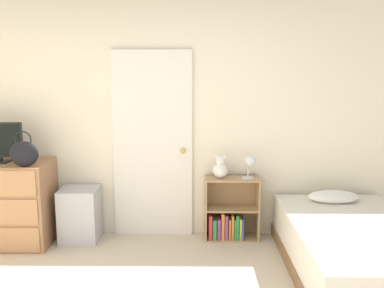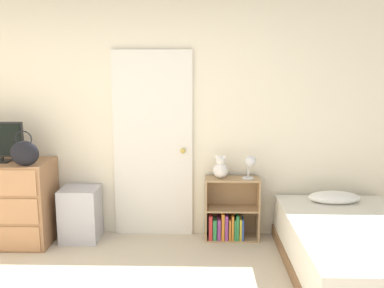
{
  "view_description": "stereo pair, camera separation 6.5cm",
  "coord_description": "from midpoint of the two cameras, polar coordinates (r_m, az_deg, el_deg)",
  "views": [
    {
      "loc": [
        0.42,
        -2.38,
        1.84
      ],
      "look_at": [
        0.39,
        1.9,
        1.06
      ],
      "focal_mm": 40.0,
      "sensor_mm": 36.0,
      "label": 1
    },
    {
      "loc": [
        0.49,
        -2.38,
        1.84
      ],
      "look_at": [
        0.39,
        1.9,
        1.06
      ],
      "focal_mm": 40.0,
      "sensor_mm": 36.0,
      "label": 2
    }
  ],
  "objects": [
    {
      "name": "bed",
      "position": [
        4.15,
        20.6,
        -13.08
      ],
      "size": [
        1.17,
        1.91,
        0.57
      ],
      "color": "brown",
      "rests_on": "ground_plane"
    },
    {
      "name": "storage_bin",
      "position": [
        4.77,
        -15.08,
        -9.07
      ],
      "size": [
        0.39,
        0.37,
        0.57
      ],
      "color": "#ADADB7",
      "rests_on": "ground_plane"
    },
    {
      "name": "wall_back",
      "position": [
        4.62,
        -5.18,
        3.27
      ],
      "size": [
        10.0,
        0.06,
        2.55
      ],
      "color": "beige",
      "rests_on": "ground_plane"
    },
    {
      "name": "tv",
      "position": [
        4.74,
        -24.63,
        0.29
      ],
      "size": [
        0.46,
        0.16,
        0.41
      ],
      "color": "black",
      "rests_on": "dresser"
    },
    {
      "name": "dresser",
      "position": [
        4.87,
        -23.42,
        -7.27
      ],
      "size": [
        0.84,
        0.56,
        0.87
      ],
      "color": "#996B47",
      "rests_on": "ground_plane"
    },
    {
      "name": "bookshelf",
      "position": [
        4.68,
        4.54,
        -9.56
      ],
      "size": [
        0.57,
        0.25,
        0.68
      ],
      "color": "tan",
      "rests_on": "ground_plane"
    },
    {
      "name": "teddy_bear",
      "position": [
        4.52,
        3.4,
        -3.23
      ],
      "size": [
        0.16,
        0.16,
        0.25
      ],
      "color": "silver",
      "rests_on": "bookshelf"
    },
    {
      "name": "desk_lamp",
      "position": [
        4.49,
        7.35,
        -2.51
      ],
      "size": [
        0.14,
        0.14,
        0.25
      ],
      "color": "silver",
      "rests_on": "bookshelf"
    },
    {
      "name": "handbag",
      "position": [
        4.47,
        -21.9,
        -1.16
      ],
      "size": [
        0.28,
        0.1,
        0.35
      ],
      "color": "black",
      "rests_on": "dresser"
    },
    {
      "name": "door_closed",
      "position": [
        4.61,
        -5.66,
        -0.14
      ],
      "size": [
        0.85,
        0.09,
        2.01
      ],
      "color": "silver",
      "rests_on": "ground_plane"
    }
  ]
}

